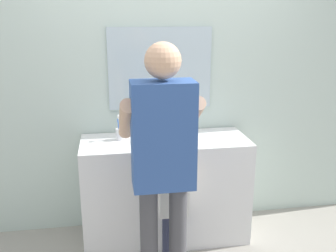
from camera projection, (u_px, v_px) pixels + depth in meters
back_wall at (159, 79)px, 3.34m from camera, size 4.40×0.10×2.70m
vanity_cabinet at (165, 189)px, 3.29m from camera, size 1.39×0.54×0.90m
sink_basin at (165, 134)px, 3.13m from camera, size 0.33×0.33×0.11m
faucet at (162, 124)px, 3.31m from camera, size 0.18×0.14×0.18m
toothbrush_cup at (120, 133)px, 3.15m from camera, size 0.07×0.07×0.21m
child_toddler at (173, 198)px, 2.88m from camera, size 0.29×0.29×0.94m
adult_parent at (163, 151)px, 2.48m from camera, size 0.54×0.57×1.74m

